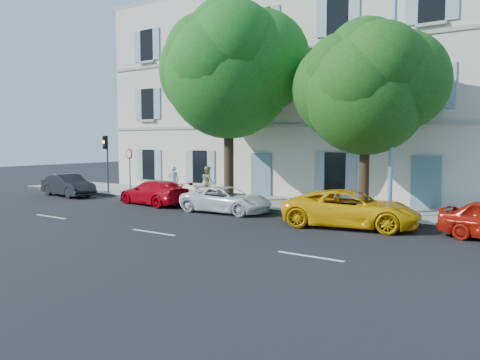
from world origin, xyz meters
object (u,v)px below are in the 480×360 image
Objects in this scene: car_yellow_supercar at (350,209)px; tree_right at (366,94)px; car_red_coupe at (154,192)px; traffic_light at (106,152)px; pedestrian_b at (208,182)px; tree_left at (229,75)px; road_sign at (129,161)px; street_lamp at (391,93)px; car_white_coupe at (226,200)px; pedestrian_a at (173,181)px; car_dark_sedan at (68,185)px.

tree_right reaches higher than car_yellow_supercar.
traffic_light reaches higher than car_red_coupe.
tree_right is at bearing 109.10° from car_red_coupe.
pedestrian_b is (1.04, 3.04, 0.37)m from car_red_coupe.
tree_left reaches higher than car_red_coupe.
car_red_coupe is 4.31m from road_sign.
street_lamp is (14.87, -0.17, 3.02)m from road_sign.
car_white_coupe is 6.41m from tree_left.
traffic_light is at bearing -174.78° from tree_left.
pedestrian_a is (-12.23, 0.96, -4.07)m from street_lamp.
tree_right is (-0.32, 2.31, 4.40)m from car_yellow_supercar.
road_sign is 1.55× the size of pedestrian_b.
road_sign is at bearing -49.46° from car_dark_sedan.
car_dark_sedan is 18.44m from street_lamp.
car_yellow_supercar is 11.78m from pedestrian_a.
traffic_light is at bearing -97.34° from car_red_coupe.
road_sign reaches higher than car_white_coupe.
street_lamp is 11.04m from pedestrian_b.
traffic_light is at bearing -20.93° from pedestrian_a.
car_yellow_supercar is at bearing -84.23° from car_dark_sedan.
pedestrian_b is (7.64, 3.28, 0.35)m from car_dark_sedan.
tree_left is (9.65, 2.44, 5.76)m from car_dark_sedan.
car_dark_sedan is 17.40m from tree_right.
street_lamp reaches higher than pedestrian_a.
pedestrian_a reaches higher than car_dark_sedan.
tree_left is 1.26× the size of tree_right.
tree_right reaches higher than pedestrian_a.
car_dark_sedan is 3.82m from road_sign.
car_red_coupe is 1.02× the size of car_white_coupe.
car_yellow_supercar is at bearing -158.41° from pedestrian_b.
traffic_light is 2.05× the size of pedestrian_a.
car_dark_sedan is at bearing 78.37° from car_yellow_supercar.
street_lamp is (8.16, -0.59, -1.36)m from tree_left.
car_dark_sedan is 6.61m from car_red_coupe.
street_lamp is at bearing -78.04° from car_dark_sedan.
traffic_light is at bearing 77.33° from car_white_coupe.
tree_right reaches higher than car_white_coupe.
car_dark_sedan is at bearing 64.60° from pedestrian_b.
car_red_coupe is 5.80m from traffic_light.
car_dark_sedan is 16.99m from car_yellow_supercar.
tree_right is (5.54, 2.04, 4.51)m from car_white_coupe.
traffic_light is at bearing -32.43° from car_dark_sedan.
pedestrian_b is at bearing 169.11° from car_red_coupe.
street_lamp reaches higher than traffic_light.
car_white_coupe is 0.54× the size of tree_right.
tree_left is 5.83m from pedestrian_b.
street_lamp is (11.20, 1.61, 4.42)m from car_red_coupe.
car_red_coupe is (6.61, 0.24, -0.02)m from car_dark_sedan.
car_red_coupe is 1.27× the size of traffic_light.
car_yellow_supercar is 1.91× the size of road_sign.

